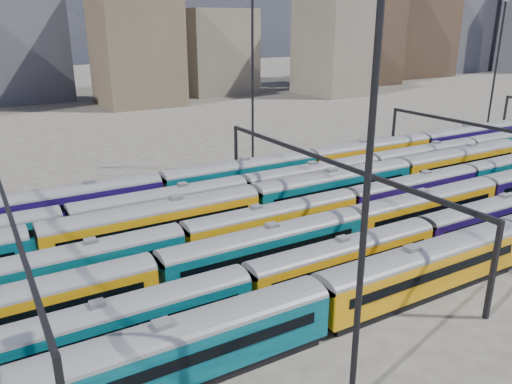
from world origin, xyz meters
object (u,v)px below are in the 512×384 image
rake_2 (353,223)px  rake_1 (423,233)px  mast_2 (368,179)px  rake_0 (506,237)px

rake_2 → rake_1: bearing=-49.6°
rake_1 → mast_2: bearing=-147.7°
rake_0 → rake_2: (-9.52, 10.00, -0.14)m
rake_2 → mast_2: mast_2 is taller
rake_0 → rake_2: bearing=133.6°
rake_0 → rake_1: bearing=136.5°
rake_0 → rake_2: 13.80m
mast_2 → rake_2: bearing=49.1°
mast_2 → rake_0: bearing=16.1°
rake_0 → rake_1: rake_0 is taller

